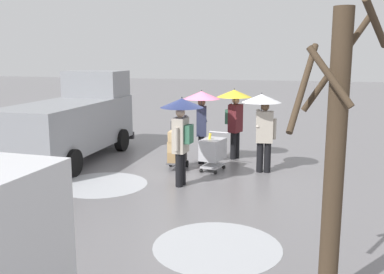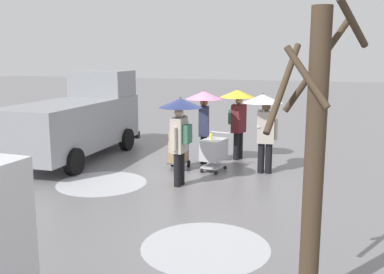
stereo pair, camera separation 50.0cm
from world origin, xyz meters
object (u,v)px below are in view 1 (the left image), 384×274
(cargo_van_parked_right, at_px, (73,120))
(pedestrian_pink_side, at_px, (202,109))
(pedestrian_black_side, at_px, (263,114))
(bare_tree_near, at_px, (334,152))
(pedestrian_white_side, at_px, (182,121))
(pedestrian_far_side, at_px, (234,108))
(shopping_cart_vendor, at_px, (213,150))
(hand_dolly_boxes, at_px, (177,148))

(cargo_van_parked_right, distance_m, pedestrian_pink_side, 3.95)
(pedestrian_black_side, relative_size, bare_tree_near, 0.58)
(pedestrian_white_side, relative_size, pedestrian_far_side, 1.00)
(shopping_cart_vendor, xyz_separation_m, pedestrian_black_side, (-1.30, -0.23, 1.00))
(shopping_cart_vendor, distance_m, pedestrian_black_side, 1.66)
(hand_dolly_boxes, distance_m, pedestrian_pink_side, 1.39)
(cargo_van_parked_right, xyz_separation_m, pedestrian_far_side, (-4.70, -1.28, 0.39))
(hand_dolly_boxes, height_order, pedestrian_pink_side, pedestrian_pink_side)
(pedestrian_far_side, xyz_separation_m, bare_tree_near, (-2.63, 7.42, 0.39))
(pedestrian_pink_side, bearing_deg, pedestrian_far_side, -134.12)
(hand_dolly_boxes, xyz_separation_m, bare_tree_near, (-3.90, 5.72, 1.35))
(cargo_van_parked_right, distance_m, shopping_cart_vendor, 4.47)
(pedestrian_pink_side, distance_m, pedestrian_black_side, 1.88)
(pedestrian_black_side, xyz_separation_m, bare_tree_near, (-1.62, 6.11, 0.39))
(pedestrian_black_side, bearing_deg, shopping_cart_vendor, 10.22)
(hand_dolly_boxes, height_order, pedestrian_white_side, pedestrian_white_side)
(cargo_van_parked_right, relative_size, shopping_cart_vendor, 5.18)
(cargo_van_parked_right, xyz_separation_m, bare_tree_near, (-7.34, 6.14, 0.79))
(hand_dolly_boxes, bearing_deg, cargo_van_parked_right, -7.09)
(hand_dolly_boxes, relative_size, pedestrian_far_side, 0.61)
(pedestrian_black_side, bearing_deg, pedestrian_far_side, -52.30)
(shopping_cart_vendor, distance_m, hand_dolly_boxes, 0.99)
(pedestrian_black_side, distance_m, bare_tree_near, 6.34)
(hand_dolly_boxes, relative_size, pedestrian_pink_side, 0.61)
(pedestrian_white_side, bearing_deg, cargo_van_parked_right, -23.88)
(cargo_van_parked_right, relative_size, pedestrian_white_side, 2.52)
(bare_tree_near, bearing_deg, shopping_cart_vendor, -63.60)
(cargo_van_parked_right, relative_size, bare_tree_near, 1.46)
(hand_dolly_boxes, bearing_deg, shopping_cart_vendor, -170.57)
(pedestrian_far_side, relative_size, bare_tree_near, 0.58)
(pedestrian_black_side, relative_size, pedestrian_far_side, 1.00)
(pedestrian_pink_side, bearing_deg, cargo_van_parked_right, 6.65)
(pedestrian_pink_side, relative_size, pedestrian_far_side, 1.00)
(shopping_cart_vendor, xyz_separation_m, pedestrian_pink_side, (0.51, -0.72, 1.02))
(hand_dolly_boxes, bearing_deg, pedestrian_pink_side, -117.93)
(pedestrian_pink_side, height_order, pedestrian_white_side, same)
(shopping_cart_vendor, relative_size, pedestrian_white_side, 0.49)
(cargo_van_parked_right, height_order, shopping_cart_vendor, cargo_van_parked_right)
(pedestrian_pink_side, height_order, pedestrian_black_side, same)
(shopping_cart_vendor, height_order, pedestrian_white_side, pedestrian_white_side)
(pedestrian_white_side, bearing_deg, pedestrian_black_side, -134.23)
(pedestrian_white_side, bearing_deg, pedestrian_pink_side, -87.18)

